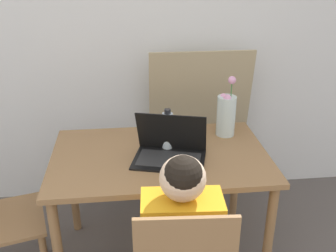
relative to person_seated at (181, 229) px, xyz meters
The scene contains 7 objects.
wall_back 1.48m from the person_seated, 100.73° to the left, with size 6.40×0.05×2.50m.
dining_table 0.55m from the person_seated, 93.90° to the left, with size 1.17×0.74×0.71m.
person_seated is the anchor object (origin of this frame).
laptop 0.52m from the person_seated, 88.62° to the left, with size 0.43×0.35×0.25m.
flower_vase 0.87m from the person_seated, 63.70° to the left, with size 0.11×0.11×0.36m.
water_bottle 0.63m from the person_seated, 89.05° to the left, with size 0.06×0.06×0.24m.
cardboard_panel 1.23m from the person_seated, 75.99° to the left, with size 0.70×0.17×1.14m.
Camera 1 is at (0.05, -0.43, 1.73)m, focal length 42.00 mm.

